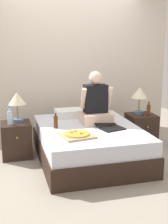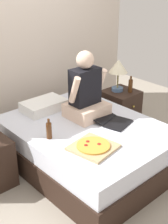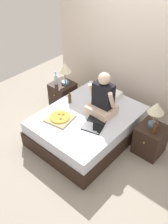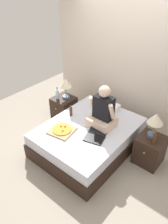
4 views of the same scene
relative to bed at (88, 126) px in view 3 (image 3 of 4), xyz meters
The scene contains 14 objects.
ground_plane 0.25m from the bed, ahead, with size 5.69×5.69×0.00m, color #9E9384.
wall_back 1.64m from the bed, 90.00° to the left, with size 3.69×0.12×2.50m, color beige.
bed is the anchor object (origin of this frame).
nightstand_left 1.10m from the bed, 158.85° to the left, with size 0.44×0.47×0.53m.
lamp_on_left_nightstand 1.24m from the bed, 155.60° to the left, with size 0.26×0.26×0.45m.
water_bottle 1.21m from the bed, 164.50° to the left, with size 0.07×0.07×0.28m.
nightstand_right 1.10m from the bed, 21.15° to the left, with size 0.44×0.47×0.53m.
lamp_on_right_nightstand 1.25m from the bed, 24.18° to the left, with size 0.26×0.26×0.45m.
beer_bottle 1.19m from the bed, 15.15° to the left, with size 0.06×0.06×0.23m.
pillow 0.73m from the bed, 99.62° to the left, with size 0.52×0.34×0.12m, color white.
person_seated 0.59m from the bed, 49.24° to the left, with size 0.47×0.40×0.78m.
laptop 0.41m from the bed, 30.32° to the right, with size 0.41×0.48×0.07m.
pizza_box 0.56m from the bed, 124.68° to the right, with size 0.46×0.46×0.05m.
beer_bottle_on_bed 0.59m from the bed, behind, with size 0.06×0.06×0.22m.
Camera 3 is at (2.16, -2.58, 3.16)m, focal length 40.00 mm.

